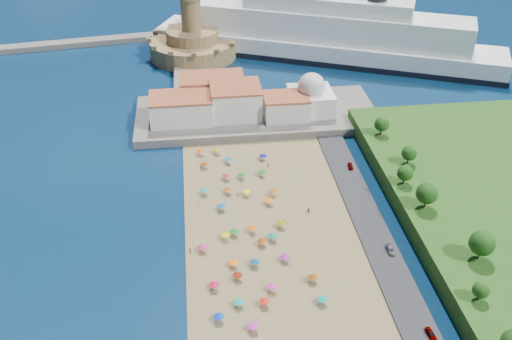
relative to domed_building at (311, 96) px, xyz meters
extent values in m
plane|color=#071938|center=(-30.00, -71.00, -8.97)|extent=(700.00, 700.00, 0.00)
cube|color=#59544C|center=(-20.00, 2.00, -7.47)|extent=(90.00, 36.00, 3.00)
cube|color=#59544C|center=(-42.00, 37.00, -7.77)|extent=(18.00, 70.00, 2.40)
cube|color=silver|center=(-48.00, -2.00, -1.47)|extent=(22.00, 14.00, 9.00)
cube|color=silver|center=(-28.00, 0.00, -0.47)|extent=(18.00, 16.00, 11.00)
cube|color=silver|center=(-10.00, -4.00, -1.97)|extent=(16.00, 12.00, 8.00)
cube|color=silver|center=(-36.00, 12.00, -0.97)|extent=(24.00, 14.00, 10.00)
cube|color=silver|center=(0.00, 0.00, -1.97)|extent=(16.00, 16.00, 8.00)
sphere|color=silver|center=(0.00, 0.00, 4.03)|extent=(10.00, 10.00, 10.00)
cylinder|color=silver|center=(0.00, 0.00, 7.83)|extent=(1.20, 1.20, 1.60)
cylinder|color=#A28351|center=(-42.00, 67.00, -4.97)|extent=(40.00, 40.00, 8.00)
cylinder|color=#A28351|center=(-42.00, 67.00, 1.53)|extent=(24.00, 24.00, 5.00)
cylinder|color=#A28351|center=(-42.00, 67.00, 11.03)|extent=(9.00, 9.00, 14.00)
cube|color=black|center=(18.40, 58.01, -7.68)|extent=(157.15, 85.74, 2.59)
cube|color=white|center=(18.40, 58.01, -4.18)|extent=(156.08, 84.97, 9.59)
cube|color=white|center=(18.40, 58.01, 7.02)|extent=(125.03, 68.37, 12.79)
cube|color=white|center=(18.40, 58.01, 16.61)|extent=(74.42, 43.31, 6.40)
cylinder|color=gray|center=(-33.23, -100.48, -7.72)|extent=(0.07, 0.07, 2.00)
cone|color=#C52AA7|center=(-33.23, -100.48, -6.82)|extent=(2.50, 2.50, 0.60)
cylinder|color=gray|center=(-22.90, -53.38, -7.72)|extent=(0.07, 0.07, 2.00)
cone|color=orange|center=(-22.90, -53.38, -6.82)|extent=(2.50, 2.50, 0.60)
cylinder|color=gray|center=(-24.27, -69.72, -7.72)|extent=(0.07, 0.07, 2.00)
cone|color=#0D7C61|center=(-24.27, -69.72, -6.82)|extent=(2.50, 2.50, 0.60)
cylinder|color=gray|center=(-37.11, -67.80, -7.72)|extent=(0.07, 0.07, 2.00)
cone|color=yellow|center=(-37.11, -67.80, -6.82)|extent=(2.50, 2.50, 0.60)
cylinder|color=gray|center=(-29.63, -38.80, -7.72)|extent=(0.07, 0.07, 2.00)
cone|color=#157919|center=(-29.63, -38.80, -6.82)|extent=(2.50, 2.50, 0.60)
cylinder|color=gray|center=(-35.80, -78.98, -7.72)|extent=(0.07, 0.07, 2.00)
cone|color=orange|center=(-35.80, -78.98, -6.82)|extent=(2.50, 2.50, 0.60)
cylinder|color=gray|center=(-43.46, -72.10, -7.72)|extent=(0.07, 0.07, 2.00)
cone|color=#C22964|center=(-43.46, -72.10, -6.82)|extent=(2.50, 2.50, 0.60)
cylinder|color=gray|center=(-35.72, -92.84, -7.72)|extent=(0.07, 0.07, 2.00)
cone|color=#119F96|center=(-35.72, -92.84, -6.82)|extent=(2.50, 2.50, 0.60)
cylinder|color=gray|center=(-30.38, -79.42, -7.72)|extent=(0.07, 0.07, 2.00)
cone|color=navy|center=(-30.38, -79.42, -6.82)|extent=(2.50, 2.50, 0.60)
cylinder|color=gray|center=(-15.94, -94.25, -7.72)|extent=(0.07, 0.07, 2.00)
cone|color=#0F8A87|center=(-15.94, -94.25, -6.82)|extent=(2.50, 2.50, 0.60)
cylinder|color=gray|center=(-29.35, -65.81, -7.72)|extent=(0.07, 0.07, 2.00)
cone|color=#E8610A|center=(-29.35, -65.81, -6.82)|extent=(2.50, 2.50, 0.60)
cylinder|color=gray|center=(-21.19, -48.80, -7.72)|extent=(0.07, 0.07, 2.00)
cone|color=#DB5B0B|center=(-21.19, -48.80, -6.82)|extent=(2.50, 2.50, 0.60)
cylinder|color=gray|center=(-33.24, -29.13, -7.72)|extent=(0.07, 0.07, 2.00)
cone|color=#106A93|center=(-33.24, -29.13, -6.82)|extent=(2.50, 2.50, 0.60)
cylinder|color=gray|center=(-40.76, -96.82, -7.72)|extent=(0.07, 0.07, 2.00)
cone|color=#0D35B3|center=(-40.76, -96.82, -6.82)|extent=(2.50, 2.50, 0.60)
cylinder|color=gray|center=(-23.07, -38.02, -7.72)|extent=(0.07, 0.07, 2.00)
cone|color=#167E1C|center=(-23.07, -38.02, -6.82)|extent=(2.50, 2.50, 0.60)
cylinder|color=gray|center=(-29.30, -48.09, -7.72)|extent=(0.07, 0.07, 2.00)
cone|color=yellow|center=(-29.30, -48.09, -6.82)|extent=(2.50, 2.50, 0.60)
cylinder|color=gray|center=(-21.56, -28.28, -7.72)|extent=(0.07, 0.07, 2.00)
cone|color=#0F0C9E|center=(-21.56, -28.28, -6.82)|extent=(2.50, 2.50, 0.60)
cylinder|color=gray|center=(-37.24, -54.60, -7.72)|extent=(0.07, 0.07, 2.00)
cone|color=#0C569D|center=(-37.24, -54.60, -6.82)|extent=(2.50, 2.50, 0.60)
cylinder|color=gray|center=(-21.16, -64.53, -7.72)|extent=(0.07, 0.07, 2.00)
cone|color=#93780D|center=(-21.16, -64.53, -6.82)|extent=(2.50, 2.50, 0.60)
cylinder|color=gray|center=(-35.16, -83.81, -7.72)|extent=(0.07, 0.07, 2.00)
cone|color=maroon|center=(-35.16, -83.81, -6.82)|extent=(2.50, 2.50, 0.60)
cylinder|color=gray|center=(-27.26, -88.74, -7.72)|extent=(0.07, 0.07, 2.00)
cone|color=#C32990|center=(-27.26, -88.74, -6.82)|extent=(2.50, 2.50, 0.60)
cylinder|color=gray|center=(-41.17, -86.35, -7.72)|extent=(0.07, 0.07, 2.00)
cone|color=#CE103E|center=(-41.17, -86.35, -6.82)|extent=(2.50, 2.50, 0.60)
cylinder|color=gray|center=(-29.69, -93.33, -7.72)|extent=(0.07, 0.07, 2.00)
cone|color=red|center=(-29.69, -93.33, -6.82)|extent=(2.50, 2.50, 0.60)
cylinder|color=gray|center=(-34.66, -46.42, -7.72)|extent=(0.07, 0.07, 2.00)
cone|color=#C44F0F|center=(-34.66, -46.42, -6.82)|extent=(2.50, 2.50, 0.60)
cylinder|color=gray|center=(-34.47, -66.56, -7.72)|extent=(0.07, 0.07, 2.00)
cone|color=#157921|center=(-34.47, -66.56, -6.82)|extent=(2.50, 2.50, 0.60)
cylinder|color=gray|center=(-34.59, -38.81, -7.72)|extent=(0.07, 0.07, 2.00)
cone|color=#9B2146|center=(-34.59, -38.81, -6.82)|extent=(2.50, 2.50, 0.60)
cylinder|color=gray|center=(-22.30, -78.43, -7.72)|extent=(0.07, 0.07, 2.00)
cone|color=#9E219A|center=(-22.30, -78.43, -6.82)|extent=(2.50, 2.50, 0.60)
cylinder|color=gray|center=(-42.11, -22.83, -7.72)|extent=(0.07, 0.07, 2.00)
cone|color=#DD4509|center=(-42.11, -22.83, -6.82)|extent=(2.50, 2.50, 0.60)
cylinder|color=gray|center=(-41.80, -46.07, -7.72)|extent=(0.07, 0.07, 2.00)
cone|color=#11A080|center=(-41.80, -46.07, -6.82)|extent=(2.50, 2.50, 0.60)
cylinder|color=gray|center=(-27.43, -71.48, -7.72)|extent=(0.07, 0.07, 2.00)
cone|color=#87390C|center=(-27.43, -71.48, -6.82)|extent=(2.50, 2.50, 0.60)
cylinder|color=gray|center=(-36.60, -22.61, -7.72)|extent=(0.07, 0.07, 2.00)
cone|color=#A18C0E|center=(-36.60, -22.61, -6.82)|extent=(2.50, 2.50, 0.60)
cylinder|color=gray|center=(-41.11, -31.05, -7.72)|extent=(0.07, 0.07, 2.00)
cone|color=#98390D|center=(-41.11, -31.05, -6.82)|extent=(2.50, 2.50, 0.60)
cylinder|color=gray|center=(-16.73, -86.75, -7.72)|extent=(0.07, 0.07, 2.00)
cone|color=#883E0C|center=(-16.73, -86.75, -6.82)|extent=(2.50, 2.50, 0.60)
imported|color=tan|center=(-46.71, -72.33, -7.81)|extent=(1.07, 1.12, 1.83)
imported|color=tan|center=(-29.40, -92.45, -7.92)|extent=(0.59, 0.84, 1.61)
imported|color=tan|center=(-19.74, -62.17, -7.87)|extent=(0.44, 0.65, 1.72)
imported|color=tan|center=(-43.42, -52.20, -7.94)|extent=(0.90, 1.16, 1.58)
imported|color=tan|center=(-31.86, -48.41, -7.89)|extent=(1.03, 1.00, 1.67)
imported|color=tan|center=(-42.20, -31.59, -7.86)|extent=(0.91, 1.09, 1.74)
imported|color=tan|center=(-20.41, -33.20, -7.80)|extent=(1.33, 1.32, 1.84)
imported|color=tan|center=(-12.16, -58.70, -7.78)|extent=(1.21, 1.82, 1.88)
imported|color=gray|center=(6.00, -78.49, -7.64)|extent=(1.84, 4.41, 1.27)
imported|color=gray|center=(6.00, -37.17, -7.64)|extent=(1.94, 3.86, 1.26)
imported|color=gray|center=(6.00, -106.96, -7.64)|extent=(1.88, 3.85, 1.26)
cylinder|color=#382314|center=(18.06, -102.56, -1.90)|extent=(0.50, 0.50, 2.16)
sphere|color=#14380F|center=(18.06, -102.56, 0.05)|extent=(3.88, 3.88, 3.88)
cylinder|color=#382314|center=(24.13, -89.34, -1.20)|extent=(0.50, 0.50, 3.54)
sphere|color=#14380F|center=(24.13, -89.34, 1.98)|extent=(6.37, 6.37, 6.37)
cylinder|color=#382314|center=(18.66, -67.39, -1.28)|extent=(0.50, 0.50, 3.39)
sphere|color=#14380F|center=(18.66, -67.39, 1.77)|extent=(6.10, 6.10, 6.10)
cylinder|color=#382314|center=(16.79, -55.42, -1.66)|extent=(0.50, 0.50, 2.62)
sphere|color=#14380F|center=(16.79, -55.42, 0.70)|extent=(4.72, 4.72, 4.72)
cylinder|color=#382314|center=(21.80, -44.80, -1.65)|extent=(0.50, 0.50, 2.65)
sphere|color=#14380F|center=(21.80, -44.80, 0.74)|extent=(4.77, 4.77, 4.77)
cylinder|color=#382314|center=(18.92, -25.95, -1.58)|extent=(0.50, 0.50, 2.78)
sphere|color=#14380F|center=(18.92, -25.95, 0.92)|extent=(5.01, 5.01, 5.01)
camera|label=1|loc=(-43.07, -188.20, 92.23)|focal=40.00mm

